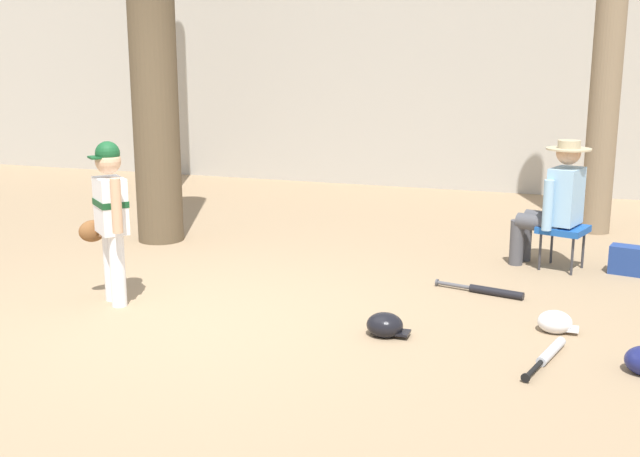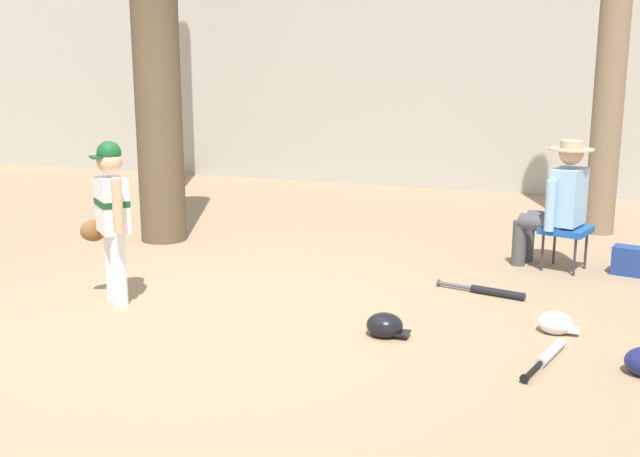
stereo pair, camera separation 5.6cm
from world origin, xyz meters
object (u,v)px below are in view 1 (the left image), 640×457
seated_spectator (555,200)px  handbag_beside_stool (630,260)px  batting_helmet_white (555,322)px  tree_behind_spectator (611,22)px  young_ballplayer (109,212)px  folding_stool (563,231)px  bat_black_composite (489,291)px  tree_near_player (153,53)px  batting_helmet_black (385,325)px  bat_aluminum_silver (548,354)px  tree_far_left (157,19)px

seated_spectator → handbag_beside_stool: size_ratio=3.53×
handbag_beside_stool → batting_helmet_white: size_ratio=1.17×
batting_helmet_white → handbag_beside_stool: bearing=72.4°
seated_spectator → tree_behind_spectator: bearing=77.2°
young_ballplayer → folding_stool: young_ballplayer is taller
folding_stool → bat_black_composite: bearing=-117.4°
tree_near_player → folding_stool: 4.42m
bat_black_composite → batting_helmet_black: batting_helmet_black is taller
folding_stool → bat_black_composite: size_ratio=0.66×
tree_behind_spectator → folding_stool: size_ratio=10.09×
seated_spectator → tree_near_player: bearing=-176.7°
seated_spectator → batting_helmet_black: bearing=-114.2°
batting_helmet_black → tree_near_player: bearing=145.9°
tree_near_player → tree_behind_spectator: bearing=23.7°
folding_stool → batting_helmet_black: 2.51m
bat_black_composite → batting_helmet_white: (0.56, -0.74, 0.04)m
bat_aluminum_silver → seated_spectator: bearing=92.7°
tree_behind_spectator → batting_helmet_white: (-0.26, -3.49, -2.21)m
folding_stool → young_ballplayer: bearing=-146.6°
handbag_beside_stool → bat_aluminum_silver: handbag_beside_stool is taller
young_ballplayer → tree_far_left: (-2.25, 4.65, 1.68)m
tree_behind_spectator → bat_aluminum_silver: (-0.28, -4.04, -2.25)m
seated_spectator → batting_helmet_white: size_ratio=4.14×
bat_black_composite → batting_helmet_black: bearing=-115.6°
tree_near_player → young_ballplayer: size_ratio=3.66×
bat_black_composite → batting_helmet_white: 0.92m
young_ballplayer → folding_stool: bearing=33.4°
handbag_beside_stool → bat_aluminum_silver: 2.40m
tree_behind_spectator → tree_far_left: tree_far_left is taller
young_ballplayer → seated_spectator: young_ballplayer is taller
tree_near_player → seated_spectator: (4.02, 0.23, -1.33)m
tree_behind_spectator → batting_helmet_white: 4.14m
tree_behind_spectator → young_ballplayer: bearing=-132.8°
tree_near_player → handbag_beside_stool: tree_near_player is taller
folding_stool → tree_behind_spectator: bearing=80.4°
folding_stool → seated_spectator: size_ratio=0.42×
tree_far_left → bat_aluminum_silver: size_ratio=7.35×
young_ballplayer → bat_aluminum_silver: young_ballplayer is taller
tree_behind_spectator → batting_helmet_white: size_ratio=17.42×
tree_near_player → tree_far_left: tree_far_left is taller
folding_stool → bat_black_composite: (-0.53, -1.02, -0.33)m
tree_behind_spectator → bat_black_composite: (-0.82, -2.75, -2.25)m
young_ballplayer → batting_helmet_white: bearing=7.8°
bat_aluminum_silver → batting_helmet_black: (-1.13, 0.07, 0.04)m
handbag_beside_stool → tree_far_left: tree_far_left is taller
folding_stool → bat_black_composite: folding_stool is taller
tree_near_player → young_ballplayer: tree_near_player is taller
young_ballplayer → seated_spectator: 3.97m
bat_aluminum_silver → batting_helmet_black: 1.13m
tree_near_player → tree_far_left: bearing=119.5°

